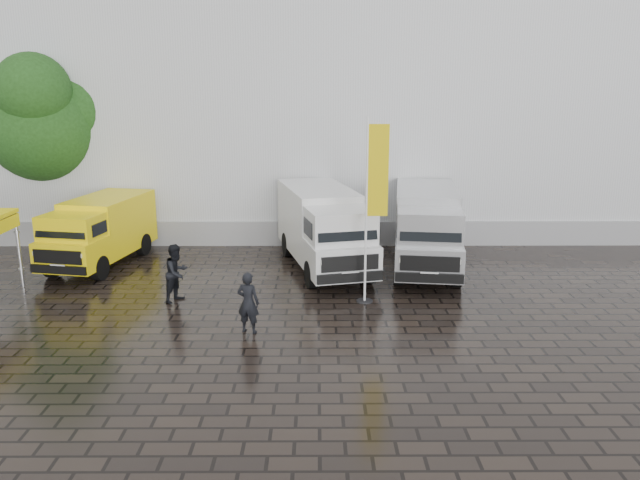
% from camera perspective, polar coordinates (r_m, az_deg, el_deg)
% --- Properties ---
extents(ground, '(120.00, 120.00, 0.00)m').
position_cam_1_polar(ground, '(18.13, 1.37, -6.84)').
color(ground, black).
rests_on(ground, ground).
extents(exhibition_hall, '(44.00, 16.00, 12.00)m').
position_cam_1_polar(exhibition_hall, '(33.02, 4.20, 13.25)').
color(exhibition_hall, silver).
rests_on(exhibition_hall, ground).
extents(hall_plinth, '(44.00, 0.15, 1.00)m').
position_cam_1_polar(hall_plinth, '(25.70, 5.34, 0.60)').
color(hall_plinth, gray).
rests_on(hall_plinth, ground).
extents(van_yellow, '(2.97, 5.52, 2.41)m').
position_cam_1_polar(van_yellow, '(24.03, -19.52, 0.61)').
color(van_yellow, yellow).
rests_on(van_yellow, ground).
extents(van_white, '(3.64, 6.81, 2.81)m').
position_cam_1_polar(van_white, '(22.21, 0.36, 0.90)').
color(van_white, white).
rests_on(van_white, ground).
extents(van_silver, '(2.97, 6.67, 2.79)m').
position_cam_1_polar(van_silver, '(22.55, 9.68, 0.88)').
color(van_silver, silver).
rests_on(van_silver, ground).
extents(flagpole, '(0.88, 0.50, 5.59)m').
position_cam_1_polar(flagpole, '(18.42, 4.84, 3.68)').
color(flagpole, black).
rests_on(flagpole, ground).
extents(tree, '(4.42, 4.42, 7.94)m').
position_cam_1_polar(tree, '(27.92, -24.23, 10.06)').
color(tree, black).
rests_on(tree, ground).
extents(wheelie_bin, '(0.66, 0.66, 0.93)m').
position_cam_1_polar(wheelie_bin, '(25.55, 11.29, 0.21)').
color(wheelie_bin, black).
rests_on(wheelie_bin, ground).
extents(person_front, '(0.70, 0.56, 1.68)m').
position_cam_1_polar(person_front, '(16.73, -6.58, -5.70)').
color(person_front, black).
rests_on(person_front, ground).
extents(person_tent, '(1.01, 1.09, 1.79)m').
position_cam_1_polar(person_tent, '(19.46, -12.97, -2.94)').
color(person_tent, black).
rests_on(person_tent, ground).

